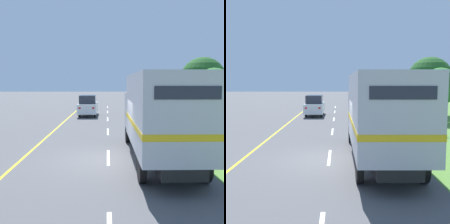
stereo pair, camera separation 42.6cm
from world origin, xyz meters
The scene contains 14 objects.
ground_plane centered at (0.00, 0.00, 0.00)m, with size 200.00×200.00×0.00m, color #515154.
edge_line_yellow centered at (-3.70, 12.81, 0.00)m, with size 0.12×58.95×0.01m, color yellow.
centre_dash_near centered at (0.00, 0.39, 0.00)m, with size 0.12×2.60×0.01m, color white.
centre_dash_mid_a centered at (0.00, 6.99, 0.00)m, with size 0.12×2.60×0.01m, color white.
centre_dash_mid_b centered at (0.00, 13.59, 0.00)m, with size 0.12×2.60×0.01m, color white.
centre_dash_far centered at (0.00, 20.19, 0.00)m, with size 0.12×2.60×0.01m, color white.
centre_dash_farthest centered at (0.00, 26.79, 0.00)m, with size 0.12×2.60×0.01m, color white.
horse_trailer_truck centered at (2.11, -0.29, 2.01)m, with size 2.43×8.46×3.59m.
lead_car_white centered at (-1.96, 16.39, 1.03)m, with size 1.80×4.57×2.07m.
highway_sign centered at (5.65, 6.76, 1.98)m, with size 1.94×0.09×3.08m.
roadside_tree_near centered at (8.85, 11.63, 3.00)m, with size 3.04×3.04×4.54m.
roadside_tree_mid centered at (9.63, 16.72, 3.64)m, with size 4.47×4.47×5.88m.
roadside_tree_far centered at (7.88, 26.24, 3.10)m, with size 2.96×2.96×4.60m.
delineator_post centered at (4.08, 2.90, 0.51)m, with size 0.08×0.08×0.95m.
Camera 1 is at (-0.05, -11.66, 3.22)m, focal length 45.00 mm.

